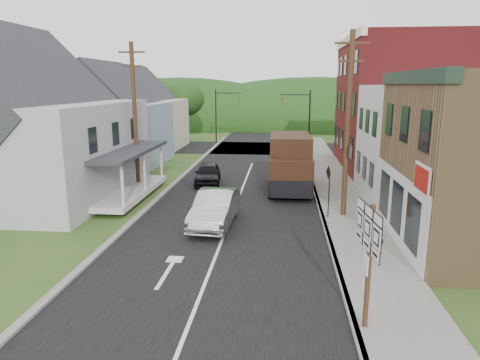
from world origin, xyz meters
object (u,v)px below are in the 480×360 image
(dark_sedan, at_px, (208,174))
(warning_sign, at_px, (329,184))
(route_sign_cluster, at_px, (368,249))
(silver_sedan, at_px, (215,209))
(delivery_van, at_px, (290,163))

(dark_sedan, xyz_separation_m, warning_sign, (7.21, -7.13, 1.12))
(route_sign_cluster, relative_size, warning_sign, 1.32)
(silver_sedan, relative_size, delivery_van, 0.78)
(silver_sedan, distance_m, warning_sign, 5.63)
(delivery_van, height_order, route_sign_cluster, route_sign_cluster)
(silver_sedan, height_order, delivery_van, delivery_van)
(delivery_van, distance_m, route_sign_cluster, 15.83)
(dark_sedan, xyz_separation_m, delivery_van, (5.43, -1.25, 1.06))
(route_sign_cluster, bearing_deg, delivery_van, 89.75)
(dark_sedan, relative_size, delivery_van, 0.65)
(dark_sedan, distance_m, delivery_van, 5.67)
(warning_sign, bearing_deg, silver_sedan, -178.69)
(dark_sedan, distance_m, route_sign_cluster, 18.50)
(dark_sedan, distance_m, warning_sign, 10.20)
(dark_sedan, bearing_deg, warning_sign, -50.96)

